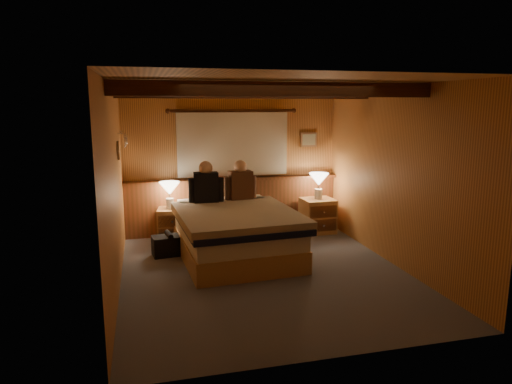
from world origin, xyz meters
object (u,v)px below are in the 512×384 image
object	(u,v)px
bed	(235,233)
duffel_bag	(169,245)
lamp_left	(170,190)
nightstand_left	(174,225)
lamp_right	(319,181)
person_left	(206,185)
nightstand_right	(318,216)
person_right	(240,183)

from	to	relation	value
bed	duffel_bag	xyz separation A→B (m)	(-0.91, 0.33, -0.21)
bed	lamp_left	size ratio (longest dim) A/B	5.04
nightstand_left	duffel_bag	bearing A→B (deg)	-90.85
lamp_right	nightstand_left	bearing A→B (deg)	178.32
person_left	lamp_right	bearing A→B (deg)	13.27
nightstand_right	person_left	world-z (taller)	person_left
lamp_left	duffel_bag	bearing A→B (deg)	-95.53
nightstand_left	lamp_right	world-z (taller)	lamp_right
nightstand_left	nightstand_right	world-z (taller)	nightstand_right
bed	nightstand_left	distance (m)	1.31
lamp_right	nightstand_right	bearing A→B (deg)	-117.50
nightstand_left	lamp_left	bearing A→B (deg)	162.75
lamp_right	person_right	distance (m)	1.42
nightstand_left	duffel_bag	xyz separation A→B (m)	(-0.11, -0.71, -0.11)
lamp_left	lamp_right	size ratio (longest dim) A/B	0.97
person_right	duffel_bag	distance (m)	1.45
bed	person_left	world-z (taller)	person_left
nightstand_right	person_right	world-z (taller)	person_right
nightstand_right	lamp_right	xyz separation A→B (m)	(0.01, 0.02, 0.60)
person_left	person_right	world-z (taller)	person_left
nightstand_left	nightstand_right	bearing A→B (deg)	6.06
nightstand_right	person_right	xyz separation A→B (m)	(-1.39, -0.22, 0.65)
nightstand_left	lamp_left	distance (m)	0.56
bed	nightstand_left	world-z (taller)	bed
nightstand_left	lamp_right	distance (m)	2.51
person_left	duffel_bag	bearing A→B (deg)	-148.75
nightstand_right	lamp_left	size ratio (longest dim) A/B	1.36
bed	person_right	bearing A→B (deg)	68.41
lamp_left	lamp_right	world-z (taller)	lamp_right
person_left	duffel_bag	xyz separation A→B (m)	(-0.59, -0.31, -0.80)
nightstand_right	person_left	size ratio (longest dim) A/B	0.89
bed	duffel_bag	distance (m)	0.99
person_right	bed	bearing A→B (deg)	-114.64
lamp_left	duffel_bag	world-z (taller)	lamp_left
bed	nightstand_right	bearing A→B (deg)	26.38
nightstand_right	person_right	size ratio (longest dim) A/B	0.91
lamp_left	person_right	xyz separation A→B (m)	(1.07, -0.33, 0.12)
lamp_right	person_right	bearing A→B (deg)	-170.42
nightstand_left	person_left	bearing A→B (deg)	-31.79
lamp_left	person_right	distance (m)	1.13
nightstand_left	lamp_right	size ratio (longest dim) A/B	1.23
lamp_left	duffel_bag	distance (m)	1.00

